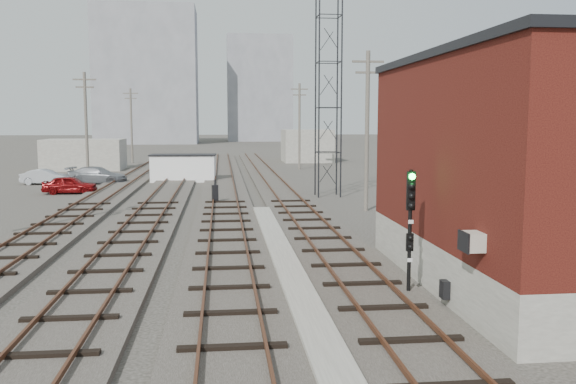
{
  "coord_description": "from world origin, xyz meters",
  "views": [
    {
      "loc": [
        -1.68,
        -5.8,
        5.13
      ],
      "look_at": [
        1.03,
        19.04,
        2.2
      ],
      "focal_mm": 38.0,
      "sensor_mm": 36.0,
      "label": 1
    }
  ],
  "objects": [
    {
      "name": "utility_pole_left_c",
      "position": [
        -12.5,
        70.0,
        4.8
      ],
      "size": [
        1.8,
        0.24,
        9.0
      ],
      "color": "#595147",
      "rests_on": "ground"
    },
    {
      "name": "track_mid_right",
      "position": [
        -1.5,
        39.0,
        0.11
      ],
      "size": [
        3.2,
        90.0,
        0.39
      ],
      "color": "#332D28",
      "rests_on": "ground"
    },
    {
      "name": "track_left",
      "position": [
        -9.5,
        39.0,
        0.11
      ],
      "size": [
        3.2,
        90.0,
        0.39
      ],
      "color": "#332D28",
      "rests_on": "ground"
    },
    {
      "name": "utility_pole_right_a",
      "position": [
        6.5,
        28.0,
        4.8
      ],
      "size": [
        1.8,
        0.24,
        9.0
      ],
      "color": "#595147",
      "rests_on": "ground"
    },
    {
      "name": "car_grey",
      "position": [
        -11.81,
        45.19,
        0.7
      ],
      "size": [
        5.09,
        2.83,
        1.39
      ],
      "primitive_type": "imported",
      "rotation": [
        0.0,
        0.0,
        1.38
      ],
      "color": "gray",
      "rests_on": "ground"
    },
    {
      "name": "utility_pole_left_b",
      "position": [
        -12.5,
        45.0,
        4.8
      ],
      "size": [
        1.8,
        0.24,
        9.0
      ],
      "color": "#595147",
      "rests_on": "ground"
    },
    {
      "name": "utility_pole_right_b",
      "position": [
        6.5,
        58.0,
        4.8
      ],
      "size": [
        1.8,
        0.24,
        9.0
      ],
      "color": "#595147",
      "rests_on": "ground"
    },
    {
      "name": "signal_mast",
      "position": [
        3.7,
        11.02,
        2.16
      ],
      "size": [
        0.4,
        0.4,
        3.74
      ],
      "color": "gray",
      "rests_on": "ground"
    },
    {
      "name": "brick_building",
      "position": [
        7.5,
        12.0,
        3.63
      ],
      "size": [
        6.54,
        12.2,
        7.22
      ],
      "color": "gray",
      "rests_on": "ground"
    },
    {
      "name": "car_red",
      "position": [
        -12.35,
        38.33,
        0.63
      ],
      "size": [
        3.71,
        1.5,
        1.26
      ],
      "primitive_type": "imported",
      "rotation": [
        0.0,
        0.0,
        1.57
      ],
      "color": "maroon",
      "rests_on": "ground"
    },
    {
      "name": "car_silver",
      "position": [
        -15.87,
        45.01,
        0.62
      ],
      "size": [
        3.85,
        1.63,
        1.24
      ],
      "primitive_type": "imported",
      "rotation": [
        0.0,
        0.0,
        1.49
      ],
      "color": "#AEB1B6",
      "rests_on": "ground"
    },
    {
      "name": "shed_left",
      "position": [
        -16.0,
        60.0,
        1.6
      ],
      "size": [
        8.0,
        5.0,
        3.2
      ],
      "primitive_type": "cube",
      "color": "gray",
      "rests_on": "ground"
    },
    {
      "name": "apartment_left",
      "position": [
        -18.0,
        135.0,
        15.0
      ],
      "size": [
        22.0,
        14.0,
        30.0
      ],
      "primitive_type": "cube",
      "color": "gray",
      "rests_on": "ground"
    },
    {
      "name": "platform_curb",
      "position": [
        0.5,
        14.0,
        0.13
      ],
      "size": [
        0.9,
        28.0,
        0.26
      ],
      "primitive_type": "cube",
      "color": "gray",
      "rests_on": "ground"
    },
    {
      "name": "site_trailer",
      "position": [
        -4.92,
        46.32,
        1.17
      ],
      "size": [
        5.6,
        2.64,
        2.31
      ],
      "rotation": [
        0.0,
        0.0,
        -0.05
      ],
      "color": "white",
      "rests_on": "ground"
    },
    {
      "name": "track_mid_left",
      "position": [
        -5.5,
        39.0,
        0.11
      ],
      "size": [
        3.2,
        90.0,
        0.39
      ],
      "color": "#332D28",
      "rests_on": "ground"
    },
    {
      "name": "switch_stand",
      "position": [
        -2.11,
        31.35,
        0.69
      ],
      "size": [
        0.42,
        0.42,
        1.47
      ],
      "rotation": [
        0.0,
        0.0,
        0.27
      ],
      "color": "black",
      "rests_on": "ground"
    },
    {
      "name": "shed_right",
      "position": [
        9.0,
        70.0,
        2.0
      ],
      "size": [
        6.0,
        6.0,
        4.0
      ],
      "primitive_type": "cube",
      "color": "gray",
      "rests_on": "ground"
    },
    {
      "name": "track_right",
      "position": [
        2.5,
        39.0,
        0.11
      ],
      "size": [
        3.2,
        90.0,
        0.39
      ],
      "color": "#332D28",
      "rests_on": "ground"
    },
    {
      "name": "lattice_tower",
      "position": [
        5.5,
        35.0,
        7.5
      ],
      "size": [
        1.6,
        1.6,
        15.0
      ],
      "color": "black",
      "rests_on": "ground"
    },
    {
      "name": "ground",
      "position": [
        0.0,
        60.0,
        0.0
      ],
      "size": [
        320.0,
        320.0,
        0.0
      ],
      "primitive_type": "plane",
      "color": "#282621",
      "rests_on": "ground"
    },
    {
      "name": "apartment_right",
      "position": [
        8.0,
        150.0,
        13.0
      ],
      "size": [
        16.0,
        12.0,
        26.0
      ],
      "primitive_type": "cube",
      "color": "gray",
      "rests_on": "ground"
    }
  ]
}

